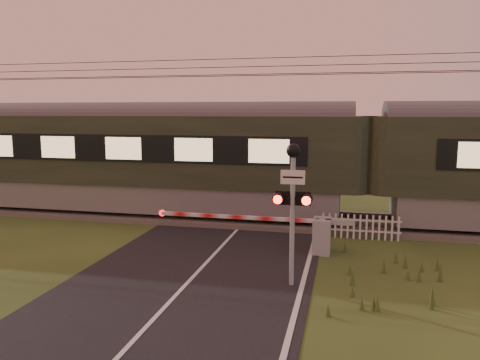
% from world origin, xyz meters
% --- Properties ---
extents(ground, '(160.00, 160.00, 0.00)m').
position_xyz_m(ground, '(0.00, 0.00, 0.00)').
color(ground, '#2E4219').
rests_on(ground, ground).
extents(road, '(6.00, 140.00, 0.03)m').
position_xyz_m(road, '(0.02, -0.23, 0.01)').
color(road, black).
rests_on(road, ground).
extents(track_bed, '(140.00, 3.40, 0.39)m').
position_xyz_m(track_bed, '(0.00, 6.50, 0.07)').
color(track_bed, '#47423D').
rests_on(track_bed, ground).
extents(overhead_wires, '(120.00, 0.62, 0.62)m').
position_xyz_m(overhead_wires, '(0.00, 6.50, 5.72)').
color(overhead_wires, black).
rests_on(overhead_wires, ground).
extents(train, '(44.97, 3.10, 4.20)m').
position_xyz_m(train, '(4.44, 6.50, 2.38)').
color(train, slate).
rests_on(train, ground).
extents(boom_gate, '(6.08, 0.79, 1.05)m').
position_xyz_m(boom_gate, '(2.78, 2.82, 0.58)').
color(boom_gate, gray).
rests_on(boom_gate, ground).
extents(crossing_signal, '(0.87, 0.36, 3.43)m').
position_xyz_m(crossing_signal, '(2.48, -0.02, 2.36)').
color(crossing_signal, gray).
rests_on(crossing_signal, ground).
extents(picket_fence, '(2.60, 0.07, 0.82)m').
position_xyz_m(picket_fence, '(4.20, 4.60, 0.41)').
color(picket_fence, silver).
rests_on(picket_fence, ground).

